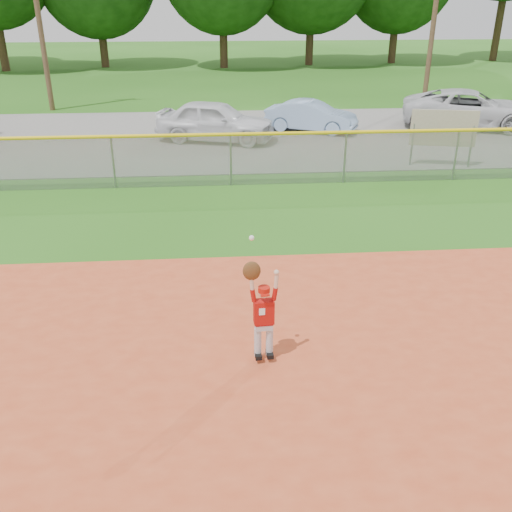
{
  "coord_description": "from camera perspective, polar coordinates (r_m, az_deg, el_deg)",
  "views": [
    {
      "loc": [
        -0.52,
        -6.0,
        5.25
      ],
      "look_at": [
        0.16,
        2.76,
        1.1
      ],
      "focal_mm": 40.0,
      "sensor_mm": 36.0,
      "label": 1
    }
  ],
  "objects": [
    {
      "name": "sponsor_sign",
      "position": [
        19.27,
        18.24,
        11.9
      ],
      "size": [
        2.01,
        0.49,
        1.82
      ],
      "color": "gray",
      "rests_on": "ground"
    },
    {
      "name": "car_white_b",
      "position": [
        25.49,
        20.61,
        13.6
      ],
      "size": [
        5.86,
        4.07,
        1.49
      ],
      "primitive_type": "imported",
      "rotation": [
        0.0,
        0.0,
        1.24
      ],
      "color": "silver",
      "rests_on": "parking_strip"
    },
    {
      "name": "power_lines",
      "position": [
        28.05,
        -1.48,
        24.09
      ],
      "size": [
        19.4,
        0.24,
        9.0
      ],
      "color": "#4C3823",
      "rests_on": "ground"
    },
    {
      "name": "outfield_fence",
      "position": [
        16.6,
        -2.55,
        9.98
      ],
      "size": [
        40.06,
        0.1,
        1.55
      ],
      "color": "gray",
      "rests_on": "ground"
    },
    {
      "name": "parking_strip",
      "position": [
        22.62,
        -3.09,
        11.85
      ],
      "size": [
        44.0,
        10.0,
        0.03
      ],
      "primitive_type": "cube",
      "color": "slate",
      "rests_on": "ground"
    },
    {
      "name": "car_white_a",
      "position": [
        21.76,
        -4.1,
        13.33
      ],
      "size": [
        4.69,
        2.95,
        1.49
      ],
      "primitive_type": "imported",
      "rotation": [
        0.0,
        0.0,
        1.28
      ],
      "color": "silver",
      "rests_on": "parking_strip"
    },
    {
      "name": "ballplayer",
      "position": [
        8.48,
        0.61,
        -5.47
      ],
      "size": [
        0.54,
        0.24,
        2.02
      ],
      "color": "silver",
      "rests_on": "ground"
    },
    {
      "name": "car_blue",
      "position": [
        23.41,
        5.53,
        13.75
      ],
      "size": [
        3.8,
        2.65,
        1.19
      ],
      "primitive_type": "imported",
      "rotation": [
        0.0,
        0.0,
        1.14
      ],
      "color": "#90AFD7",
      "rests_on": "parking_strip"
    },
    {
      "name": "ground",
      "position": [
        7.99,
        0.38,
        -15.8
      ],
      "size": [
        120.0,
        120.0,
        0.0
      ],
      "primitive_type": "plane",
      "color": "#265E15",
      "rests_on": "ground"
    }
  ]
}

